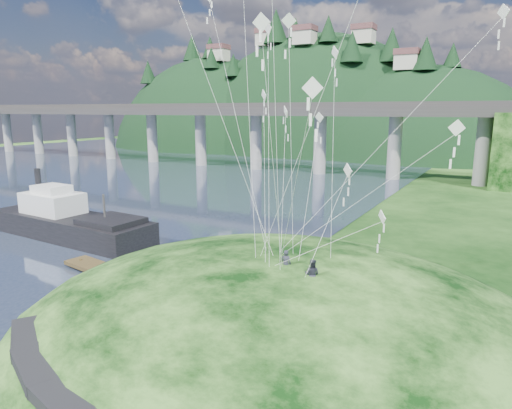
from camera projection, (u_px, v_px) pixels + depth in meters
The scene contains 8 objects.
ground at pixel (158, 319), 29.89m from camera, with size 320.00×320.00×0.00m, color black.
grass_hill at pixel (281, 357), 28.06m from camera, with size 36.00×32.00×13.00m.
bridge at pixel (278, 127), 100.40m from camera, with size 160.00×11.00×15.00m.
far_ridge at pixel (301, 172), 156.57m from camera, with size 153.00×70.00×94.50m.
work_barge at pixel (68, 221), 48.78m from camera, with size 20.58×6.46×7.12m.
wooden_dock at pixel (120, 276), 36.50m from camera, with size 13.33×4.01×0.94m.
kite_flyers at pixel (305, 256), 24.38m from camera, with size 2.60×1.23×1.71m.
kite_swarm at pixel (318, 56), 25.72m from camera, with size 19.43×16.36×19.82m.
Camera 1 is at (19.20, -21.02, 13.45)m, focal length 32.00 mm.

